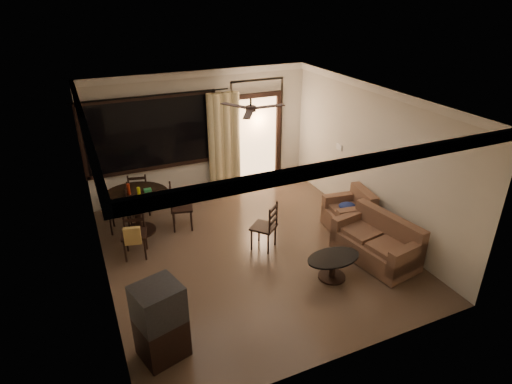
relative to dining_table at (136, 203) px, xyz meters
name	(u,v)px	position (x,y,z in m)	size (l,w,h in m)	color
ground	(252,251)	(1.74, -1.54, -0.63)	(5.50, 5.50, 0.00)	#7F6651
room_shell	(243,124)	(2.33, 0.23, 1.20)	(5.50, 6.70, 5.50)	beige
dining_table	(136,203)	(0.00, 0.00, 0.00)	(1.27, 1.27, 1.01)	black
dining_chair_west	(121,217)	(-0.30, 0.20, -0.34)	(0.51, 0.51, 0.95)	black
dining_chair_east	(182,215)	(0.81, -0.20, -0.34)	(0.51, 0.51, 0.95)	black
dining_chair_south	(135,241)	(-0.20, -0.83, -0.32)	(0.51, 0.55, 0.95)	black
dining_chair_north	(141,201)	(0.18, 0.75, -0.34)	(0.51, 0.51, 0.95)	black
tv_cabinet	(160,322)	(-0.28, -3.28, -0.08)	(0.68, 0.65, 1.09)	black
sofa	(378,243)	(3.67, -2.65, -0.31)	(1.01, 1.57, 0.78)	#462B20
armchair	(350,214)	(3.84, -1.60, -0.30)	(0.90, 0.90, 0.80)	#462B20
coffee_table	(333,264)	(2.64, -2.80, -0.36)	(0.92, 0.55, 0.41)	black
side_chair	(264,235)	(2.00, -1.53, -0.35)	(0.57, 0.57, 0.92)	black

